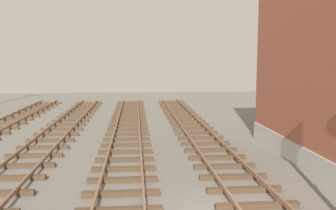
{
  "coord_description": "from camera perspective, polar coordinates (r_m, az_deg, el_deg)",
  "views": [
    {
      "loc": [
        -2.28,
        -9.62,
        4.38
      ],
      "look_at": [
        -0.56,
        10.04,
        1.96
      ],
      "focal_mm": 40.06,
      "sensor_mm": 36.0,
      "label": 1
    }
  ],
  "objects": []
}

